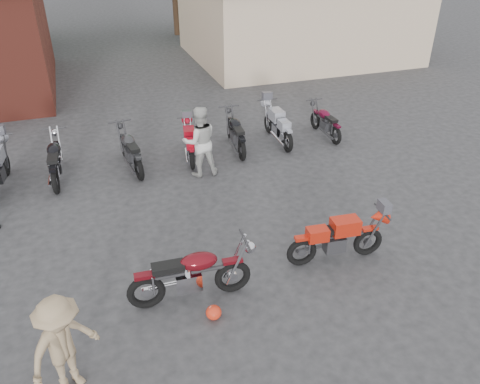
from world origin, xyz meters
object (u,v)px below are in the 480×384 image
object	(u,v)px
row_bike_4	(190,141)
helmet	(214,312)
row_bike_3	(130,148)
sportbike	(338,236)
row_bike_7	(325,120)
vintage_motorcycle	(192,271)
row_bike_5	(236,131)
row_bike_6	(278,123)
person_light	(200,142)
row_bike_2	(55,158)
person_tan	(63,346)

from	to	relation	value
row_bike_4	helmet	bearing A→B (deg)	179.19
row_bike_3	row_bike_4	distance (m)	1.68
sportbike	helmet	bearing A→B (deg)	-159.62
row_bike_4	row_bike_7	xyz separation A→B (m)	(4.40, 0.18, 0.00)
vintage_motorcycle	row_bike_5	size ratio (longest dim) A/B	1.07
helmet	row_bike_6	xyz separation A→B (m)	(3.96, 6.52, 0.47)
person_light	row_bike_2	distance (m)	3.78
row_bike_6	row_bike_2	bearing A→B (deg)	93.74
sportbike	row_bike_6	world-z (taller)	row_bike_6
person_light	row_bike_5	world-z (taller)	person_light
vintage_motorcycle	row_bike_2	world-z (taller)	vintage_motorcycle
row_bike_3	row_bike_7	size ratio (longest dim) A/B	1.12
row_bike_3	row_bike_7	world-z (taller)	row_bike_3
sportbike	vintage_motorcycle	bearing A→B (deg)	-171.55
vintage_motorcycle	helmet	world-z (taller)	vintage_motorcycle
row_bike_7	row_bike_6	bearing A→B (deg)	86.20
row_bike_7	sportbike	bearing A→B (deg)	153.25
row_bike_4	person_tan	bearing A→B (deg)	162.83
row_bike_4	row_bike_5	bearing A→B (deg)	-74.37
sportbike	row_bike_2	xyz separation A→B (m)	(-5.24, 5.45, 0.03)
helmet	row_bike_4	world-z (taller)	row_bike_4
vintage_motorcycle	row_bike_4	bearing A→B (deg)	80.00
row_bike_3	row_bike_7	xyz separation A→B (m)	(6.08, 0.25, -0.07)
helmet	row_bike_7	world-z (taller)	row_bike_7
row_bike_2	row_bike_4	distance (m)	3.60
person_tan	row_bike_6	bearing A→B (deg)	12.30
person_light	person_tan	bearing A→B (deg)	60.81
sportbike	row_bike_7	size ratio (longest dim) A/B	1.08
row_bike_7	row_bike_2	bearing A→B (deg)	90.92
person_light	row_bike_2	size ratio (longest dim) A/B	0.92
person_tan	row_bike_2	xyz separation A→B (m)	(-0.13, 6.83, -0.24)
row_bike_3	row_bike_6	bearing A→B (deg)	-93.00
vintage_motorcycle	person_light	bearing A→B (deg)	76.73
row_bike_4	row_bike_6	distance (m)	2.83
row_bike_2	helmet	bearing A→B (deg)	-155.18
vintage_motorcycle	row_bike_3	xyz separation A→B (m)	(-0.32, 5.60, -0.03)
row_bike_2	row_bike_3	world-z (taller)	row_bike_2
person_tan	row_bike_6	distance (m)	9.54
row_bike_2	person_tan	bearing A→B (deg)	-175.75
sportbike	person_light	bearing A→B (deg)	115.12
row_bike_6	row_bike_7	size ratio (longest dim) A/B	1.13
helmet	row_bike_4	size ratio (longest dim) A/B	0.15
vintage_motorcycle	row_bike_4	world-z (taller)	vintage_motorcycle
person_tan	row_bike_3	distance (m)	7.06
person_tan	row_bike_2	size ratio (longest dim) A/B	0.81
person_light	row_bike_3	xyz separation A→B (m)	(-1.71, 0.97, -0.36)
person_tan	row_bike_4	xyz separation A→B (m)	(3.48, 6.90, -0.32)
person_light	helmet	bearing A→B (deg)	78.99
row_bike_3	row_bike_6	xyz separation A→B (m)	(4.49, 0.34, 0.00)
person_tan	row_bike_5	size ratio (longest dim) A/B	0.84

